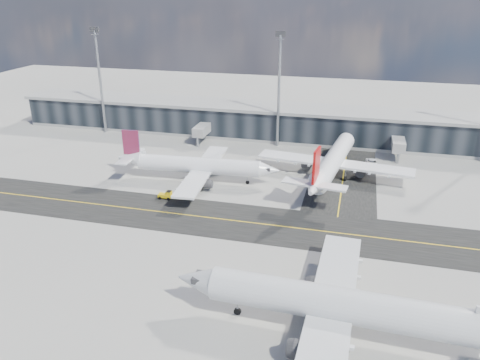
% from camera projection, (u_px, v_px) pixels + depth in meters
% --- Properties ---
extents(ground, '(300.00, 300.00, 0.00)m').
position_uv_depth(ground, '(228.00, 231.00, 80.21)').
color(ground, gray).
rests_on(ground, ground).
extents(taxiway_lanes, '(180.00, 63.00, 0.03)m').
position_uv_depth(taxiway_lanes, '(263.00, 207.00, 88.92)').
color(taxiway_lanes, black).
rests_on(taxiway_lanes, ground).
extents(terminal_concourse, '(152.00, 19.80, 8.80)m').
position_uv_depth(terminal_concourse, '(282.00, 124.00, 127.76)').
color(terminal_concourse, black).
rests_on(terminal_concourse, ground).
extents(floodlight_masts, '(102.50, 0.70, 28.90)m').
position_uv_depth(floodlight_masts, '(279.00, 86.00, 117.14)').
color(floodlight_masts, gray).
rests_on(floodlight_masts, ground).
extents(airliner_af, '(35.38, 30.16, 10.48)m').
position_uv_depth(airliner_af, '(196.00, 165.00, 99.78)').
color(airliner_af, white).
rests_on(airliner_af, ground).
extents(airliner_redtail, '(34.20, 39.98, 11.84)m').
position_uv_depth(airliner_redtail, '(333.00, 161.00, 100.76)').
color(airliner_redtail, white).
rests_on(airliner_redtail, ground).
extents(airliner_near, '(42.20, 35.93, 12.52)m').
position_uv_depth(airliner_near, '(346.00, 306.00, 54.84)').
color(airliner_near, silver).
rests_on(airliner_near, ground).
extents(baggage_tug, '(2.70, 1.40, 1.69)m').
position_uv_depth(baggage_tug, '(166.00, 195.00, 92.00)').
color(baggage_tug, gold).
rests_on(baggage_tug, ground).
extents(service_van, '(3.19, 5.65, 1.49)m').
position_uv_depth(service_van, '(372.00, 163.00, 108.87)').
color(service_van, white).
rests_on(service_van, ground).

